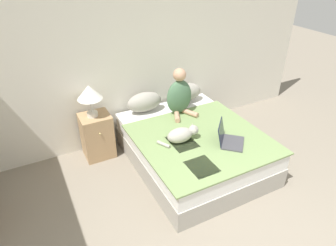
% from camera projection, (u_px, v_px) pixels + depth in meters
% --- Properties ---
extents(wall_back, '(5.91, 0.05, 2.55)m').
position_uv_depth(wall_back, '(138.00, 56.00, 4.18)').
color(wall_back, beige).
rests_on(wall_back, ground_plane).
extents(bed, '(1.58, 1.92, 0.52)m').
position_uv_depth(bed, '(193.00, 147.00, 4.05)').
color(bed, '#9E998E').
rests_on(bed, ground_plane).
extents(pillow_near, '(0.52, 0.26, 0.29)m').
position_uv_depth(pillow_near, '(144.00, 102.00, 4.32)').
color(pillow_near, gray).
rests_on(pillow_near, bed).
extents(pillow_far, '(0.52, 0.26, 0.29)m').
position_uv_depth(pillow_far, '(186.00, 93.00, 4.59)').
color(pillow_far, gray).
rests_on(pillow_far, bed).
extents(person_sitting, '(0.38, 0.37, 0.67)m').
position_uv_depth(person_sitting, '(179.00, 95.00, 4.19)').
color(person_sitting, '#476B4C').
rests_on(person_sitting, bed).
extents(cat_tabby, '(0.53, 0.21, 0.20)m').
position_uv_depth(cat_tabby, '(182.00, 134.00, 3.67)').
color(cat_tabby, '#A8A399').
rests_on(cat_tabby, bed).
extents(laptop_open, '(0.45, 0.46, 0.27)m').
position_uv_depth(laptop_open, '(229.00, 139.00, 3.65)').
color(laptop_open, '#424247').
rests_on(laptop_open, bed).
extents(nightstand, '(0.40, 0.39, 0.64)m').
position_uv_depth(nightstand, '(97.00, 136.00, 4.17)').
color(nightstand, tan).
rests_on(nightstand, ground_plane).
extents(table_lamp, '(0.32, 0.32, 0.45)m').
position_uv_depth(table_lamp, '(89.00, 94.00, 3.82)').
color(table_lamp, beige).
rests_on(table_lamp, nightstand).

